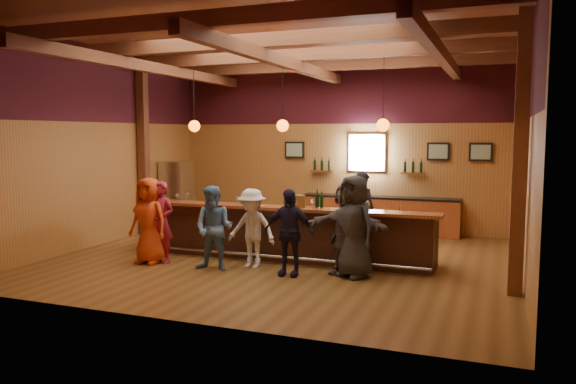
% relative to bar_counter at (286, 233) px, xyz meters
% --- Properties ---
extents(room, '(9.04, 9.00, 4.52)m').
position_rel_bar_counter_xyz_m(room, '(-0.02, -0.09, 2.69)').
color(room, brown).
rests_on(room, ground).
extents(bar_counter, '(6.30, 1.07, 1.11)m').
position_rel_bar_counter_xyz_m(bar_counter, '(0.00, 0.00, 0.00)').
color(bar_counter, black).
rests_on(bar_counter, ground).
extents(back_bar_cabinet, '(4.00, 0.52, 0.95)m').
position_rel_bar_counter_xyz_m(back_bar_cabinet, '(1.18, 3.57, -0.05)').
color(back_bar_cabinet, brown).
rests_on(back_bar_cabinet, ground).
extents(window, '(0.95, 0.09, 0.95)m').
position_rel_bar_counter_xyz_m(window, '(0.78, 3.80, 1.53)').
color(window, silver).
rests_on(window, room).
extents(framed_pictures, '(5.35, 0.05, 0.45)m').
position_rel_bar_counter_xyz_m(framed_pictures, '(1.65, 3.79, 1.58)').
color(framed_pictures, black).
rests_on(framed_pictures, room).
extents(wine_shelves, '(3.00, 0.18, 0.30)m').
position_rel_bar_counter_xyz_m(wine_shelves, '(0.78, 3.73, 1.10)').
color(wine_shelves, brown).
rests_on(wine_shelves, room).
extents(pendant_lights, '(4.24, 0.24, 1.37)m').
position_rel_bar_counter_xyz_m(pendant_lights, '(-0.02, -0.15, 2.19)').
color(pendant_lights, black).
rests_on(pendant_lights, room).
extents(stainless_fridge, '(0.70, 0.70, 1.80)m').
position_rel_bar_counter_xyz_m(stainless_fridge, '(-4.12, 2.45, 0.38)').
color(stainless_fridge, silver).
rests_on(stainless_fridge, ground).
extents(customer_orange, '(0.87, 0.60, 1.70)m').
position_rel_bar_counter_xyz_m(customer_orange, '(-2.36, -1.36, 0.33)').
color(customer_orange, red).
rests_on(customer_orange, ground).
extents(customer_redvest, '(0.62, 0.43, 1.62)m').
position_rel_bar_counter_xyz_m(customer_redvest, '(-2.17, -1.23, 0.29)').
color(customer_redvest, maroon).
rests_on(customer_redvest, ground).
extents(customer_denim, '(0.80, 0.63, 1.58)m').
position_rel_bar_counter_xyz_m(customer_denim, '(-0.90, -1.41, 0.27)').
color(customer_denim, '#527AA5').
rests_on(customer_denim, ground).
extents(customer_white, '(1.02, 0.64, 1.51)m').
position_rel_bar_counter_xyz_m(customer_white, '(-0.32, -0.98, 0.23)').
color(customer_white, silver).
rests_on(customer_white, ground).
extents(customer_navy, '(0.93, 0.41, 1.57)m').
position_rel_bar_counter_xyz_m(customer_navy, '(0.54, -1.28, 0.26)').
color(customer_navy, black).
rests_on(customer_navy, ground).
extents(customer_brown, '(1.57, 0.52, 1.68)m').
position_rel_bar_counter_xyz_m(customer_brown, '(1.50, -0.87, 0.32)').
color(customer_brown, '#4D423D').
rests_on(customer_brown, ground).
extents(customer_dark, '(1.06, 0.93, 1.82)m').
position_rel_bar_counter_xyz_m(customer_dark, '(1.66, -0.99, 0.39)').
color(customer_dark, '#252628').
rests_on(customer_dark, ground).
extents(bartender, '(0.74, 0.62, 1.74)m').
position_rel_bar_counter_xyz_m(bartender, '(1.31, 1.14, 0.35)').
color(bartender, black).
rests_on(bartender, ground).
extents(ice_bucket, '(0.23, 0.23, 0.25)m').
position_rel_bar_counter_xyz_m(ice_bucket, '(0.42, -0.35, 0.71)').
color(ice_bucket, brown).
rests_on(ice_bucket, bar_counter).
extents(bottle_a, '(0.08, 0.08, 0.35)m').
position_rel_bar_counter_xyz_m(bottle_a, '(0.72, -0.20, 0.73)').
color(bottle_a, black).
rests_on(bottle_a, bar_counter).
extents(bottle_b, '(0.07, 0.07, 0.32)m').
position_rel_bar_counter_xyz_m(bottle_b, '(0.82, -0.22, 0.71)').
color(bottle_b, black).
rests_on(bottle_b, bar_counter).
extents(glass_a, '(0.07, 0.07, 0.16)m').
position_rel_bar_counter_xyz_m(glass_a, '(-2.38, -0.29, 0.70)').
color(glass_a, silver).
rests_on(glass_a, bar_counter).
extents(glass_b, '(0.09, 0.09, 0.20)m').
position_rel_bar_counter_xyz_m(glass_b, '(-2.07, -0.40, 0.73)').
color(glass_b, silver).
rests_on(glass_b, bar_counter).
extents(glass_c, '(0.08, 0.08, 0.17)m').
position_rel_bar_counter_xyz_m(glass_c, '(-1.52, -0.23, 0.71)').
color(glass_c, silver).
rests_on(glass_c, bar_counter).
extents(glass_d, '(0.07, 0.07, 0.17)m').
position_rel_bar_counter_xyz_m(glass_d, '(-0.95, -0.31, 0.71)').
color(glass_d, silver).
rests_on(glass_d, bar_counter).
extents(glass_e, '(0.09, 0.09, 0.20)m').
position_rel_bar_counter_xyz_m(glass_e, '(-0.54, -0.38, 0.73)').
color(glass_e, silver).
rests_on(glass_e, bar_counter).
extents(glass_f, '(0.08, 0.08, 0.18)m').
position_rel_bar_counter_xyz_m(glass_f, '(0.68, -0.35, 0.71)').
color(glass_f, silver).
rests_on(glass_f, bar_counter).
extents(glass_g, '(0.08, 0.08, 0.18)m').
position_rel_bar_counter_xyz_m(glass_g, '(1.18, -0.35, 0.72)').
color(glass_g, silver).
rests_on(glass_g, bar_counter).
extents(glass_h, '(0.09, 0.09, 0.20)m').
position_rel_bar_counter_xyz_m(glass_h, '(1.76, -0.36, 0.73)').
color(glass_h, silver).
rests_on(glass_h, bar_counter).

